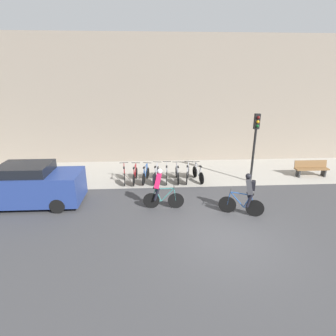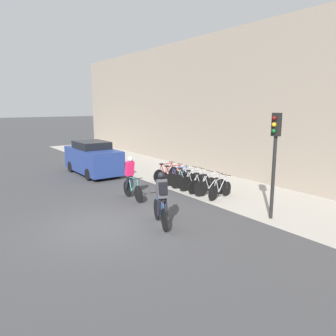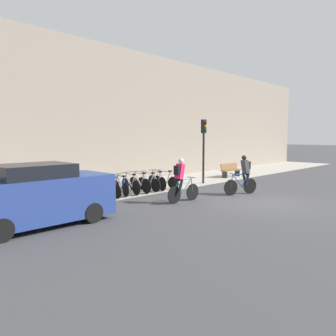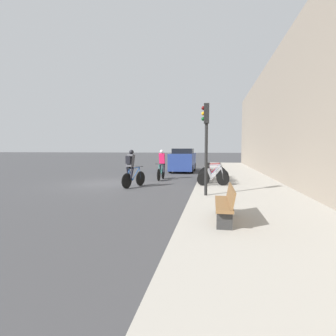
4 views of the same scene
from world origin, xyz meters
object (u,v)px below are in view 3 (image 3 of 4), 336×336
object	(u,v)px
parked_bike_7	(165,181)
cyclist_pink	(181,179)
cyclist_grey	(244,174)
parked_bike_1	(111,188)
parked_bike_0	(100,189)
bench	(231,170)
parked_car	(38,196)
parked_bike_6	(157,182)
traffic_light_pole	(204,139)
parked_bike_2	(121,187)
parked_bike_5	(149,183)
parked_bike_4	(140,184)
parked_bike_3	(131,185)

from	to	relation	value
parked_bike_7	cyclist_pink	bearing A→B (deg)	-125.28
cyclist_grey	parked_bike_1	world-z (taller)	cyclist_grey
parked_bike_0	bench	distance (m)	10.38
parked_bike_0	parked_car	xyz separation A→B (m)	(-3.76, -2.38, 0.50)
parked_bike_1	parked_bike_6	size ratio (longest dim) A/B	1.01
traffic_light_pole	parked_bike_1	bearing A→B (deg)	177.17
parked_bike_2	parked_bike_5	xyz separation A→B (m)	(1.69, -0.00, 0.01)
parked_bike_4	bench	world-z (taller)	parked_bike_4
parked_bike_2	parked_bike_4	size ratio (longest dim) A/B	0.90
cyclist_grey	parked_bike_2	size ratio (longest dim) A/B	1.16
parked_bike_4	parked_bike_2	bearing A→B (deg)	-179.98
cyclist_grey	parked_bike_3	xyz separation A→B (m)	(-3.53, 3.83, -0.54)
parked_bike_3	parked_bike_5	xyz separation A→B (m)	(1.13, -0.00, -0.02)
parked_car	parked_bike_0	bearing A→B (deg)	32.37
parked_bike_5	cyclist_pink	bearing A→B (deg)	-108.65
parked_bike_4	cyclist_grey	bearing A→B (deg)	-52.25
parked_bike_0	parked_bike_6	bearing A→B (deg)	0.00
cyclist_grey	parked_bike_4	size ratio (longest dim) A/B	1.05
parked_bike_3	bench	xyz separation A→B (m)	(8.69, 0.30, 0.07)
cyclist_pink	bench	bearing A→B (deg)	21.24
cyclist_grey	parked_bike_6	bearing A→B (deg)	115.70
cyclist_pink	parked_bike_6	distance (m)	3.47
parked_bike_1	cyclist_grey	bearing A→B (deg)	-39.47
parked_bike_6	bench	world-z (taller)	parked_bike_6
bench	parked_car	distance (m)	14.39
parked_bike_1	parked_bike_6	xyz separation A→B (m)	(2.81, 0.00, 0.02)
parked_car	bench	bearing A→B (deg)	10.74
parked_bike_4	parked_bike_6	bearing A→B (deg)	0.00
parked_bike_4	parked_bike_7	size ratio (longest dim) A/B	1.07
cyclist_pink	parked_bike_6	bearing A→B (deg)	62.46
cyclist_grey	parked_car	distance (m)	9.09
parked_bike_1	parked_bike_4	xyz separation A→B (m)	(1.68, 0.00, 0.03)
parked_bike_5	parked_car	world-z (taller)	parked_car
parked_bike_7	traffic_light_pole	distance (m)	3.51
traffic_light_pole	bench	size ratio (longest dim) A/B	1.95
parked_bike_7	parked_bike_2	bearing A→B (deg)	179.99
cyclist_grey	parked_bike_0	size ratio (longest dim) A/B	1.10
parked_bike_0	parked_bike_4	world-z (taller)	parked_bike_4
parked_bike_5	parked_bike_3	bearing A→B (deg)	179.97
parked_bike_3	bench	size ratio (longest dim) A/B	0.91
parked_bike_2	parked_bike_3	xyz separation A→B (m)	(0.56, 0.00, 0.02)
cyclist_grey	parked_bike_1	size ratio (longest dim) A/B	1.08
cyclist_grey	parked_bike_5	xyz separation A→B (m)	(-2.40, 3.83, -0.56)
parked_bike_7	bench	world-z (taller)	parked_bike_7
parked_bike_3	bench	world-z (taller)	parked_bike_3
cyclist_grey	parked_car	size ratio (longest dim) A/B	0.42
cyclist_pink	parked_car	world-z (taller)	parked_car
parked_bike_2	parked_bike_6	bearing A→B (deg)	0.01
parked_bike_1	parked_bike_4	size ratio (longest dim) A/B	0.97
parked_bike_2	parked_bike_4	distance (m)	1.13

